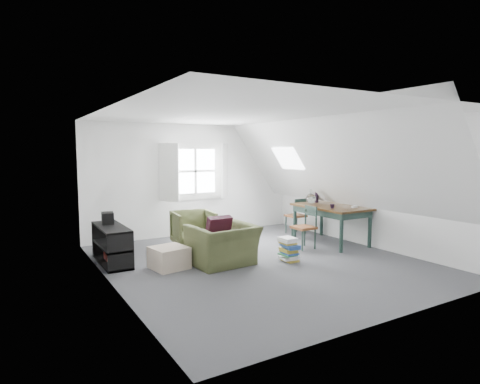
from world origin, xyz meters
TOP-DOWN VIEW (x-y plane):
  - floor at (0.00, 0.00)m, footprint 5.50×5.50m
  - ceiling at (0.00, 0.00)m, footprint 5.50×5.50m
  - wall_back at (0.00, 2.75)m, footprint 5.00×0.00m
  - wall_front at (0.00, -2.75)m, footprint 5.00×0.00m
  - wall_left at (-2.50, 0.00)m, footprint 0.00×5.50m
  - wall_right at (2.50, 0.00)m, footprint 0.00×5.50m
  - slope_left at (-1.55, 0.00)m, footprint 3.19×5.50m
  - slope_right at (1.55, 0.00)m, footprint 3.19×5.50m
  - dormer_window at (0.00, 2.68)m, footprint 1.71×0.35m
  - skylight at (1.55, 1.30)m, footprint 0.35×0.75m
  - armchair_near at (-0.65, 0.18)m, footprint 1.09×0.97m
  - armchair_far at (-0.55, 1.60)m, footprint 0.87×0.89m
  - throw_pillow at (-0.65, 0.33)m, footprint 0.44×0.26m
  - ottoman at (-1.50, 0.44)m, footprint 0.61×0.61m
  - dining_table at (2.03, 0.46)m, footprint 0.93×1.56m
  - demijohn at (1.88, 0.91)m, footprint 0.21×0.21m
  - vase_twigs at (2.13, 1.01)m, footprint 0.08×0.09m
  - cup at (1.78, 0.16)m, footprint 0.10×0.10m
  - paper_box at (2.23, 0.01)m, footprint 0.13×0.10m
  - dining_chair_far at (2.01, 1.55)m, footprint 0.39×0.39m
  - dining_chair_near at (1.28, 0.37)m, footprint 0.39×0.39m
  - media_shelf at (-2.23, 1.21)m, footprint 0.42×1.25m
  - electronics_box at (-2.23, 1.50)m, footprint 0.23×0.30m
  - magazine_stack at (0.44, -0.20)m, footprint 0.31×0.37m

SIDE VIEW (x-z plane):
  - floor at x=0.00m, z-range 0.00..0.00m
  - armchair_near at x=-0.65m, z-range -0.34..0.34m
  - armchair_far at x=-0.55m, z-range -0.36..0.36m
  - ottoman at x=-1.50m, z-range 0.00..0.35m
  - magazine_stack at x=0.44m, z-range 0.00..0.41m
  - media_shelf at x=-2.23m, z-range -0.03..0.61m
  - dining_chair_near at x=1.28m, z-range 0.02..0.85m
  - dining_chair_far at x=2.01m, z-range 0.02..0.85m
  - throw_pillow at x=-0.65m, z-range 0.37..0.81m
  - dining_table at x=2.03m, z-range 0.29..1.07m
  - electronics_box at x=-2.23m, z-range 0.62..0.84m
  - cup at x=1.78m, z-range 0.74..0.82m
  - paper_box at x=2.23m, z-range 0.78..0.82m
  - demijohn at x=1.88m, z-range 0.75..1.05m
  - vase_twigs at x=2.13m, z-range 0.61..1.23m
  - wall_back at x=0.00m, z-range -1.25..3.75m
  - wall_front at x=0.00m, z-range -1.25..3.75m
  - wall_left at x=-2.50m, z-range -1.50..4.00m
  - wall_right at x=2.50m, z-range -1.50..4.00m
  - dormer_window at x=0.00m, z-range 0.80..2.10m
  - skylight at x=1.55m, z-range 1.51..1.98m
  - slope_left at x=-1.55m, z-range -0.47..4.02m
  - slope_right at x=1.55m, z-range -0.47..4.02m
  - ceiling at x=0.00m, z-range 2.50..2.50m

